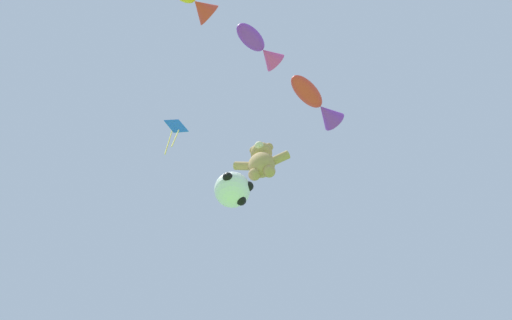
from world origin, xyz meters
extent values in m
ellipsoid|color=tan|center=(0.99, 5.89, 12.99)|extent=(0.77, 0.65, 0.94)
sphere|color=tan|center=(0.99, 5.89, 13.68)|extent=(0.64, 0.64, 0.64)
sphere|color=beige|center=(0.99, 5.61, 13.64)|extent=(0.27, 0.27, 0.27)
sphere|color=tan|center=(0.76, 5.89, 13.94)|extent=(0.26, 0.26, 0.26)
cylinder|color=tan|center=(0.44, 5.89, 13.15)|extent=(0.56, 0.25, 0.44)
sphere|color=tan|center=(0.78, 5.89, 12.55)|extent=(0.35, 0.35, 0.35)
sphere|color=tan|center=(1.23, 5.89, 13.94)|extent=(0.26, 0.26, 0.26)
cylinder|color=tan|center=(1.55, 5.89, 13.15)|extent=(0.56, 0.25, 0.44)
sphere|color=tan|center=(1.20, 5.89, 12.55)|extent=(0.35, 0.35, 0.35)
sphere|color=white|center=(0.21, 5.79, 11.84)|extent=(0.96, 0.96, 0.96)
sphere|color=black|center=(0.65, 5.79, 11.84)|extent=(0.27, 0.27, 0.27)
sphere|color=black|center=(0.11, 6.08, 12.15)|extent=(0.27, 0.27, 0.27)
sphere|color=black|center=(0.21, 5.35, 11.77)|extent=(0.27, 0.27, 0.27)
sphere|color=black|center=(0.42, 5.94, 11.48)|extent=(0.27, 0.27, 0.27)
ellipsoid|color=red|center=(2.69, 5.43, 16.38)|extent=(1.26, 1.57, 0.55)
cone|color=purple|center=(3.22, 6.41, 16.38)|extent=(1.09, 1.08, 0.81)
sphere|color=black|center=(2.47, 5.03, 16.52)|extent=(0.14, 0.14, 0.14)
ellipsoid|color=purple|center=(1.28, 3.36, 16.91)|extent=(1.10, 1.30, 0.51)
cone|color=#E53F9E|center=(1.73, 4.13, 16.91)|extent=(0.97, 0.93, 0.76)
sphere|color=black|center=(1.09, 3.04, 17.05)|extent=(0.13, 0.13, 0.13)
cone|color=red|center=(0.17, 1.89, 15.92)|extent=(0.98, 0.92, 0.79)
cube|color=blue|center=(-1.99, 5.66, 16.54)|extent=(0.72, 0.64, 0.95)
cylinder|color=yellow|center=(-2.11, 5.70, 15.44)|extent=(0.03, 0.06, 1.59)
cylinder|color=yellow|center=(-1.87, 5.65, 15.53)|extent=(0.03, 0.15, 1.41)
camera|label=1|loc=(2.55, -1.07, 0.82)|focal=35.00mm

